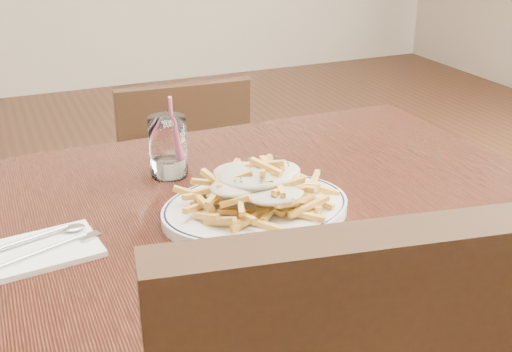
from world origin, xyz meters
name	(u,v)px	position (x,y,z in m)	size (l,w,h in m)	color
table	(225,253)	(0.00, 0.00, 0.67)	(1.20, 0.80, 0.75)	black
chair_far	(181,189)	(0.14, 0.76, 0.44)	(0.38, 0.38, 0.78)	black
fries_plate	(256,209)	(0.05, -0.03, 0.76)	(0.35, 0.31, 0.02)	white
loaded_fries	(256,183)	(0.05, -0.03, 0.81)	(0.29, 0.26, 0.07)	gold
napkin	(37,252)	(-0.30, -0.02, 0.75)	(0.18, 0.12, 0.01)	white
cutlery	(36,246)	(-0.30, -0.01, 0.76)	(0.17, 0.11, 0.01)	silver
water_glass	(169,150)	(-0.04, 0.19, 0.80)	(0.07, 0.07, 0.16)	white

